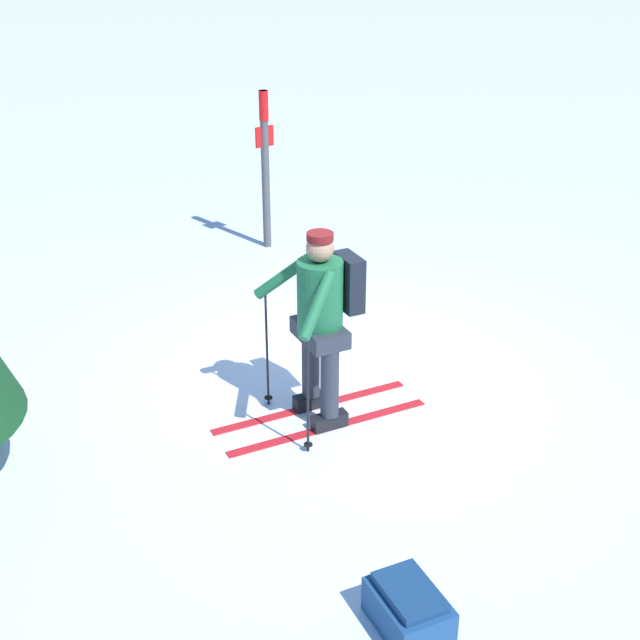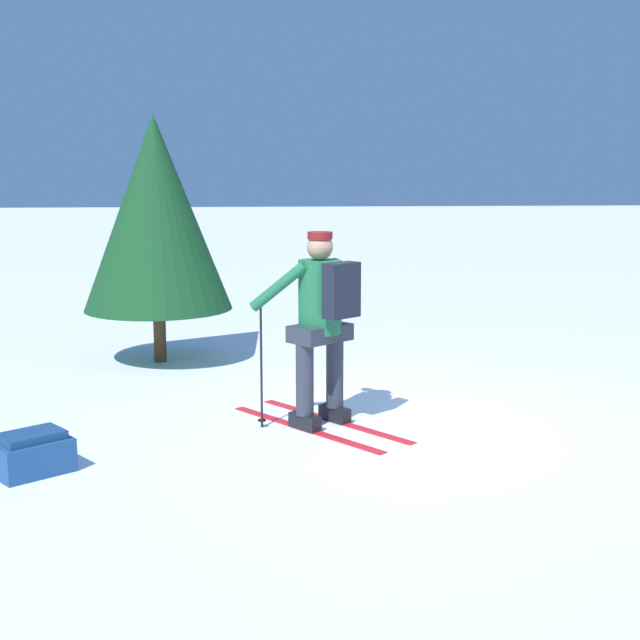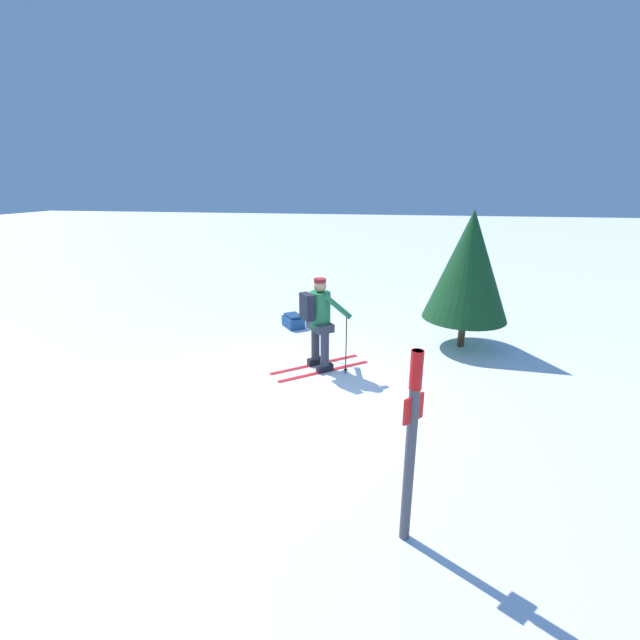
# 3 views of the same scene
# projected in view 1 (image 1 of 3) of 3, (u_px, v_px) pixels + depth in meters

# --- Properties ---
(ground_plane) EXTENTS (80.00, 80.00, 0.00)m
(ground_plane) POSITION_uv_depth(u_px,v_px,m) (341.00, 380.00, 8.04)
(ground_plane) COLOR white
(skier) EXTENTS (1.68, 1.47, 1.65)m
(skier) POSITION_uv_depth(u_px,v_px,m) (322.00, 316.00, 7.06)
(skier) COLOR red
(skier) RESTS_ON ground_plane
(dropped_backpack) EXTENTS (0.61, 0.64, 0.31)m
(dropped_backpack) POSITION_uv_depth(u_px,v_px,m) (409.00, 609.00, 5.32)
(dropped_backpack) COLOR navy
(dropped_backpack) RESTS_ON ground_plane
(trail_marker) EXTENTS (0.18, 0.20, 1.90)m
(trail_marker) POSITION_uv_depth(u_px,v_px,m) (265.00, 158.00, 10.48)
(trail_marker) COLOR #4C4C51
(trail_marker) RESTS_ON ground_plane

